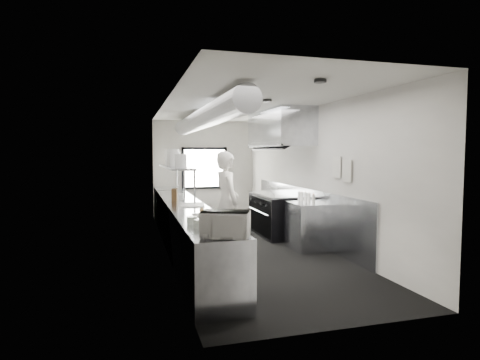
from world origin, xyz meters
TOP-DOWN VIEW (x-y plane):
  - floor at (0.00, 0.00)m, footprint 3.00×8.00m
  - ceiling at (0.00, 0.00)m, footprint 3.00×8.00m
  - wall_back at (0.00, 4.00)m, footprint 3.00×0.02m
  - wall_front at (0.00, -4.00)m, footprint 3.00×0.02m
  - wall_left at (-1.50, 0.00)m, footprint 0.02×8.00m
  - wall_right at (1.50, 0.00)m, footprint 0.02×8.00m
  - wall_cladding at (1.48, 0.30)m, footprint 0.03×5.50m
  - hvac_duct at (-0.70, 0.40)m, footprint 0.40×6.40m
  - service_window at (0.00, 3.96)m, footprint 1.36×0.05m
  - exhaust_hood at (1.10, 0.70)m, footprint 0.81×2.20m
  - prep_counter at (-1.15, -0.50)m, footprint 0.70×6.00m
  - pass_shelf at (-1.19, 1.00)m, footprint 0.45×3.00m
  - range at (1.04, 0.70)m, footprint 0.88×1.60m
  - bottle_station at (1.15, -0.70)m, footprint 0.65×0.80m
  - far_work_table at (-1.15, 3.20)m, footprint 0.70×1.20m
  - notice_sheet_a at (1.47, -1.20)m, footprint 0.02×0.28m
  - notice_sheet_b at (1.47, -1.55)m, footprint 0.02×0.28m
  - line_cook at (-0.39, -0.42)m, footprint 0.56×0.75m
  - microwave at (-1.11, -3.28)m, footprint 0.61×0.55m
  - deli_tub_a at (-1.35, -2.36)m, footprint 0.19×0.19m
  - deli_tub_b at (-1.30, -2.66)m, footprint 0.17×0.17m
  - newspaper at (-1.01, -1.70)m, footprint 0.42×0.49m
  - small_plate at (-1.06, -1.49)m, footprint 0.19×0.19m
  - pastry at (-1.06, -1.49)m, footprint 0.08×0.08m
  - cutting_board at (-1.05, -0.47)m, footprint 0.51×0.63m
  - knife_block at (-1.29, 0.33)m, footprint 0.15×0.24m
  - plate_stack_a at (-1.19, 0.11)m, footprint 0.30×0.30m
  - plate_stack_b at (-1.23, 0.81)m, footprint 0.27×0.27m
  - plate_stack_c at (-1.21, 1.27)m, footprint 0.30×0.30m
  - plate_stack_d at (-1.23, 1.80)m, footprint 0.24×0.24m
  - squeeze_bottle_a at (1.10, -1.03)m, footprint 0.08×0.08m
  - squeeze_bottle_b at (1.10, -0.84)m, footprint 0.09×0.09m
  - squeeze_bottle_c at (1.11, -0.67)m, footprint 0.07×0.07m
  - squeeze_bottle_d at (1.10, -0.53)m, footprint 0.08×0.08m
  - squeeze_bottle_e at (1.11, -0.38)m, footprint 0.08×0.08m

SIDE VIEW (x-z plane):
  - floor at x=0.00m, z-range -0.01..0.01m
  - prep_counter at x=-1.15m, z-range 0.00..0.90m
  - bottle_station at x=1.15m, z-range 0.00..0.90m
  - far_work_table at x=-1.15m, z-range 0.00..0.90m
  - range at x=1.04m, z-range 0.00..0.94m
  - wall_cladding at x=1.48m, z-range 0.00..1.10m
  - newspaper at x=-1.01m, z-range 0.90..0.91m
  - small_plate at x=-1.06m, z-range 0.90..0.91m
  - cutting_board at x=-1.05m, z-range 0.90..0.92m
  - line_cook at x=-0.39m, z-range 0.00..1.89m
  - deli_tub_a at x=-1.35m, z-range 0.90..1.00m
  - deli_tub_b at x=-1.30m, z-range 0.90..1.01m
  - pastry at x=-1.06m, z-range 0.91..1.00m
  - squeeze_bottle_e at x=1.11m, z-range 0.90..1.08m
  - squeeze_bottle_d at x=1.10m, z-range 0.90..1.09m
  - squeeze_bottle_b at x=1.10m, z-range 0.90..1.10m
  - squeeze_bottle_a at x=1.10m, z-range 0.90..1.10m
  - squeeze_bottle_c at x=1.11m, z-range 0.90..1.10m
  - knife_block at x=-1.29m, z-range 0.90..1.14m
  - microwave at x=-1.11m, z-range 0.90..1.20m
  - service_window at x=0.00m, z-range 0.77..2.02m
  - wall_back at x=0.00m, z-range 0.00..2.80m
  - wall_front at x=0.00m, z-range 0.00..2.80m
  - wall_left at x=-1.50m, z-range 0.00..2.80m
  - wall_right at x=1.50m, z-range 0.00..2.80m
  - pass_shelf at x=-1.19m, z-range 1.20..1.88m
  - notice_sheet_b at x=1.47m, z-range 1.36..1.74m
  - notice_sheet_a at x=1.47m, z-range 1.41..1.79m
  - plate_stack_a at x=-1.19m, z-range 1.57..1.84m
  - plate_stack_b at x=-1.23m, z-range 1.57..1.88m
  - plate_stack_d at x=-1.23m, z-range 1.57..1.94m
  - plate_stack_c at x=-1.21m, z-range 1.57..1.94m
  - exhaust_hood at x=1.10m, z-range 1.95..2.83m
  - hvac_duct at x=-0.70m, z-range 2.35..2.75m
  - ceiling at x=0.00m, z-range 2.79..2.80m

